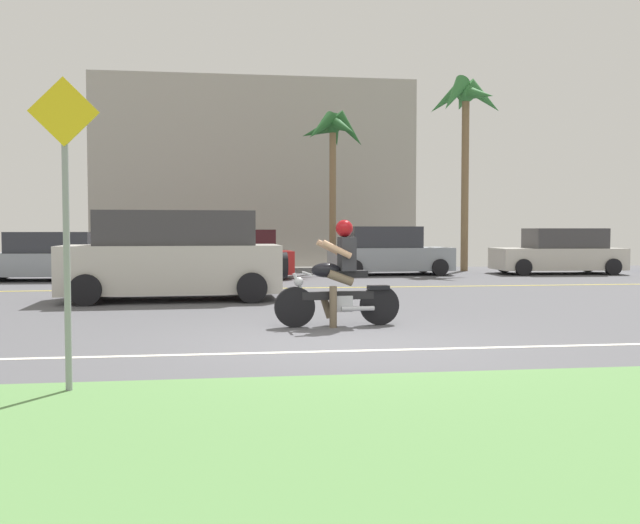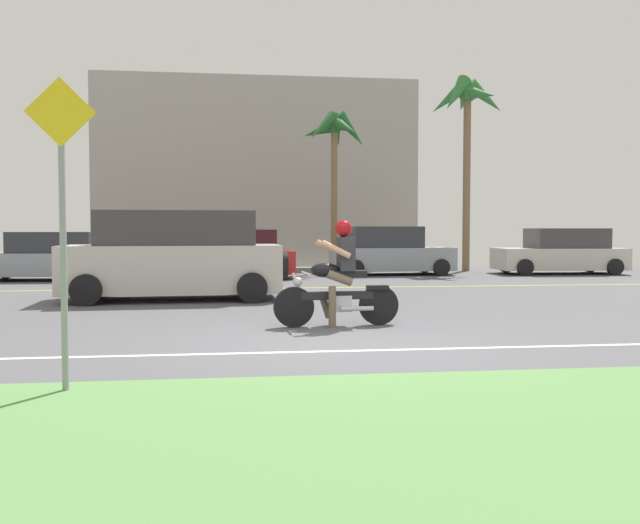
# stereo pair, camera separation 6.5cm
# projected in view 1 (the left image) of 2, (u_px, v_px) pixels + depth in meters

# --- Properties ---
(ground) EXTENTS (56.00, 30.00, 0.04)m
(ground) POSITION_uv_depth(u_px,v_px,m) (314.00, 317.00, 12.05)
(ground) COLOR #545459
(grass_median) EXTENTS (56.00, 3.80, 0.06)m
(grass_median) POSITION_uv_depth(u_px,v_px,m) (429.00, 432.00, 5.01)
(grass_median) COLOR #5B8C4C
(grass_median) RESTS_ON ground
(lane_line_near) EXTENTS (50.40, 0.12, 0.01)m
(lane_line_near) POSITION_uv_depth(u_px,v_px,m) (348.00, 351.00, 8.51)
(lane_line_near) COLOR silver
(lane_line_near) RESTS_ON ground
(lane_line_far) EXTENTS (50.40, 0.12, 0.01)m
(lane_line_far) POSITION_uv_depth(u_px,v_px,m) (287.00, 288.00, 17.69)
(lane_line_far) COLOR yellow
(lane_line_far) RESTS_ON ground
(motorcyclist) EXTENTS (2.02, 0.66, 1.69)m
(motorcyclist) POSITION_uv_depth(u_px,v_px,m) (339.00, 281.00, 10.70)
(motorcyclist) COLOR black
(motorcyclist) RESTS_ON ground
(suv_nearby) EXTENTS (4.86, 2.22, 1.93)m
(suv_nearby) POSITION_uv_depth(u_px,v_px,m) (174.00, 257.00, 14.74)
(suv_nearby) COLOR beige
(suv_nearby) RESTS_ON ground
(parked_car_0) EXTENTS (4.25, 2.08, 1.46)m
(parked_car_0) POSITION_uv_depth(u_px,v_px,m) (47.00, 258.00, 20.45)
(parked_car_0) COLOR #8C939E
(parked_car_0) RESTS_ON ground
(parked_car_1) EXTENTS (3.84, 2.01, 1.53)m
(parked_car_1) POSITION_uv_depth(u_px,v_px,m) (233.00, 256.00, 20.99)
(parked_car_1) COLOR #AD1E1E
(parked_car_1) RESTS_ON ground
(parked_car_2) EXTENTS (4.11, 2.10, 1.64)m
(parked_car_2) POSITION_uv_depth(u_px,v_px,m) (388.00, 252.00, 23.05)
(parked_car_2) COLOR #8C939E
(parked_car_2) RESTS_ON ground
(parked_car_3) EXTENTS (4.40, 2.11, 1.58)m
(parked_car_3) POSITION_uv_depth(u_px,v_px,m) (559.00, 253.00, 23.51)
(parked_car_3) COLOR beige
(parked_car_3) RESTS_ON ground
(palm_tree_1) EXTENTS (2.54, 2.74, 5.84)m
(palm_tree_1) POSITION_uv_depth(u_px,v_px,m) (333.00, 138.00, 24.39)
(palm_tree_1) COLOR brown
(palm_tree_1) RESTS_ON ground
(palm_tree_2) EXTENTS (2.87, 3.01, 7.14)m
(palm_tree_2) POSITION_uv_depth(u_px,v_px,m) (465.00, 110.00, 24.85)
(palm_tree_2) COLOR brown
(palm_tree_2) RESTS_ON ground
(street_sign) EXTENTS (0.62, 0.06, 2.89)m
(street_sign) POSITION_uv_depth(u_px,v_px,m) (66.00, 205.00, 6.10)
(street_sign) COLOR gray
(street_sign) RESTS_ON ground
(building_far) EXTENTS (13.39, 4.00, 7.83)m
(building_far) POSITION_uv_depth(u_px,v_px,m) (255.00, 175.00, 29.64)
(building_far) COLOR #A8A399
(building_far) RESTS_ON ground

